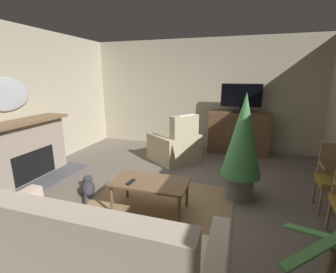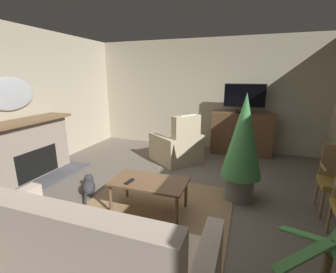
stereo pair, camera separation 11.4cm
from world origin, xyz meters
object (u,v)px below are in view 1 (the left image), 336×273
Objects in this scene: tv_remote at (131,182)px; potted_plant_small_fern_corner at (243,142)px; sofa_floral at (89,262)px; television at (241,97)px; tv_cabinet at (238,134)px; coffee_table at (150,184)px; wall_mirror_oval at (5,94)px; armchair_by_fireplace at (176,147)px; fireplace at (26,153)px; cat at (88,187)px; side_chair_beside_plant at (336,176)px.

potted_plant_small_fern_corner reaches higher than tv_remote.
sofa_floral is at bearing 16.87° from tv_remote.
tv_remote is at bearing -113.54° from television.
tv_cabinet is 3.23m from coffee_table.
tv_remote is (2.52, -0.39, -1.10)m from wall_mirror_oval.
potted_plant_small_fern_corner reaches higher than armchair_by_fireplace.
fireplace is at bearing -172.35° from potted_plant_small_fern_corner.
coffee_table is 0.85× the size of armchair_by_fireplace.
cat is at bearing -128.62° from tv_cabinet.
sofa_floral is at bearing -86.72° from armchair_by_fireplace.
television is 0.41× the size of sofa_floral.
fireplace is at bearing 173.82° from coffee_table.
tv_remote is (2.27, -0.39, -0.06)m from fireplace.
fireplace is at bearing 146.41° from sofa_floral.
side_chair_beside_plant is at bearing 6.04° from fireplace.
television reaches higher than armchair_by_fireplace.
television reaches higher than tv_cabinet.
sofa_floral is 3.43× the size of cat.
fireplace is at bearing 0.00° from wall_mirror_oval.
fireplace reaches higher than tv_cabinet.
television reaches higher than tv_remote.
coffee_table is at bearing -84.41° from armchair_by_fireplace.
sofa_floral is at bearing -53.28° from cat.
cat is (-3.64, -0.63, -0.40)m from side_chair_beside_plant.
tv_cabinet is at bearing 90.00° from television.
tv_remote is 0.08× the size of sofa_floral.
armchair_by_fireplace is (-0.20, 3.44, -0.00)m from sofa_floral.
cat is (-0.93, 0.29, -0.35)m from tv_remote.
potted_plant_small_fern_corner is at bearing 7.65° from fireplace.
television is at bearing 69.40° from coffee_table.
tv_cabinet reaches higher than coffee_table.
television reaches higher than potted_plant_small_fern_corner.
cat is at bearing 171.79° from coffee_table.
cat is (1.59, -0.10, -1.45)m from wall_mirror_oval.
fireplace is 0.78× the size of sofa_floral.
wall_mirror_oval reaches higher than armchair_by_fireplace.
television is 0.73× the size of armchair_by_fireplace.
coffee_table is at bearing -162.10° from side_chair_beside_plant.
tv_cabinet is 3.43m from tv_remote.
television is 4.63m from sofa_floral.
armchair_by_fireplace is at bearing -143.42° from tv_cabinet.
fireplace reaches higher than sofa_floral.
cat is (-2.29, -2.86, -0.38)m from tv_cabinet.
potted_plant_small_fern_corner is at bearing 60.91° from sofa_floral.
cat is at bearing -117.17° from armchair_by_fireplace.
fireplace is 1.07× the size of potted_plant_small_fern_corner.
wall_mirror_oval is 3.44m from sofa_floral.
wall_mirror_oval reaches higher than side_chair_beside_plant.
tv_cabinet is 1.33× the size of coffee_table.
cat is (1.34, -0.10, -0.42)m from fireplace.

